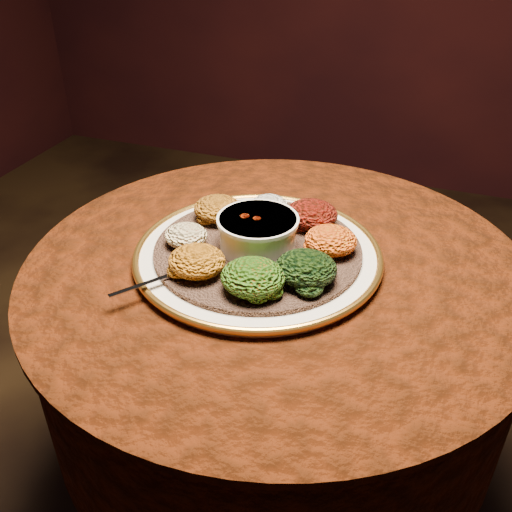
% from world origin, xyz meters
% --- Properties ---
extents(table, '(0.96, 0.96, 0.73)m').
position_xyz_m(table, '(0.00, 0.00, 0.55)').
color(table, black).
rests_on(table, ground).
extents(platter, '(0.50, 0.50, 0.02)m').
position_xyz_m(platter, '(-0.04, -0.01, 0.75)').
color(platter, silver).
rests_on(platter, table).
extents(injera, '(0.47, 0.47, 0.01)m').
position_xyz_m(injera, '(-0.04, -0.01, 0.76)').
color(injera, brown).
rests_on(injera, platter).
extents(stew_bowl, '(0.15, 0.15, 0.06)m').
position_xyz_m(stew_bowl, '(-0.04, -0.01, 0.80)').
color(stew_bowl, silver).
rests_on(stew_bowl, injera).
extents(spoon, '(0.10, 0.12, 0.01)m').
position_xyz_m(spoon, '(-0.14, -0.15, 0.77)').
color(spoon, silver).
rests_on(spoon, injera).
extents(portion_ayib, '(0.08, 0.07, 0.04)m').
position_xyz_m(portion_ayib, '(-0.06, 0.13, 0.78)').
color(portion_ayib, silver).
rests_on(portion_ayib, injera).
extents(portion_kitfo, '(0.10, 0.10, 0.05)m').
position_xyz_m(portion_kitfo, '(0.04, 0.11, 0.79)').
color(portion_kitfo, black).
rests_on(portion_kitfo, injera).
extents(portion_tikil, '(0.10, 0.09, 0.05)m').
position_xyz_m(portion_tikil, '(0.09, 0.03, 0.79)').
color(portion_tikil, '#BF8D0F').
rests_on(portion_tikil, injera).
extents(portion_gomen, '(0.11, 0.10, 0.05)m').
position_xyz_m(portion_gomen, '(0.08, -0.08, 0.79)').
color(portion_gomen, black).
rests_on(portion_gomen, injera).
extents(portion_mixveg, '(0.11, 0.10, 0.05)m').
position_xyz_m(portion_mixveg, '(0.00, -0.14, 0.79)').
color(portion_mixveg, '#8C3309').
rests_on(portion_mixveg, injera).
extents(portion_kik, '(0.10, 0.10, 0.05)m').
position_xyz_m(portion_kik, '(-0.11, -0.12, 0.79)').
color(portion_kik, '#C16911').
rests_on(portion_kik, injera).
extents(portion_timatim, '(0.08, 0.08, 0.04)m').
position_xyz_m(portion_timatim, '(-0.17, -0.04, 0.78)').
color(portion_timatim, maroon).
rests_on(portion_timatim, injera).
extents(portion_shiro, '(0.10, 0.09, 0.05)m').
position_xyz_m(portion_shiro, '(-0.15, 0.07, 0.79)').
color(portion_shiro, '#9F5B13').
rests_on(portion_shiro, injera).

